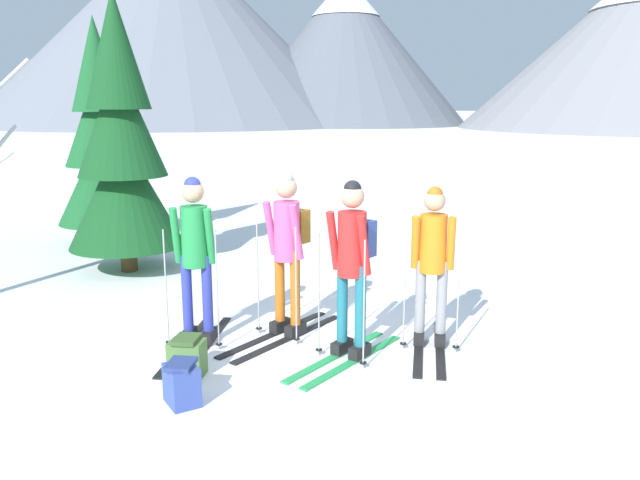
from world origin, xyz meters
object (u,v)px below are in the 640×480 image
(skier_in_orange, at_px, (432,260))
(backpack_on_snow_front, at_px, (182,383))
(pine_tree_mid, at_px, (122,147))
(skier_in_red, at_px, (352,258))
(pine_tree_near, at_px, (101,142))
(backpack_on_snow_beside, at_px, (187,357))
(skier_in_green, at_px, (195,253))
(skier_in_pink, at_px, (288,245))

(skier_in_orange, bearing_deg, backpack_on_snow_front, -143.63)
(skier_in_orange, relative_size, pine_tree_mid, 0.41)
(skier_in_red, height_order, pine_tree_near, pine_tree_near)
(backpack_on_snow_beside, bearing_deg, skier_in_green, 100.07)
(skier_in_green, xyz_separation_m, skier_in_red, (1.65, -0.18, 0.03))
(backpack_on_snow_beside, bearing_deg, pine_tree_near, 121.09)
(skier_in_red, xyz_separation_m, backpack_on_snow_beside, (-1.51, -0.64, -0.83))
(skier_in_red, height_order, backpack_on_snow_beside, skier_in_red)
(pine_tree_near, height_order, backpack_on_snow_front, pine_tree_near)
(skier_in_green, relative_size, pine_tree_near, 0.45)
(backpack_on_snow_beside, bearing_deg, backpack_on_snow_front, -76.36)
(backpack_on_snow_front, bearing_deg, skier_in_pink, 70.15)
(skier_in_pink, distance_m, skier_in_red, 0.92)
(skier_in_green, distance_m, skier_in_orange, 2.47)
(skier_in_green, xyz_separation_m, pine_tree_mid, (-1.94, 2.76, 0.89))
(skier_in_red, distance_m, pine_tree_near, 6.84)
(skier_in_orange, relative_size, backpack_on_snow_beside, 4.46)
(skier_in_red, xyz_separation_m, pine_tree_mid, (-3.59, 2.94, 0.86))
(skier_in_pink, distance_m, pine_tree_mid, 3.82)
(skier_in_green, xyz_separation_m, backpack_on_snow_front, (0.28, -1.38, -0.80))
(skier_in_pink, relative_size, skier_in_orange, 1.06)
(skier_in_pink, height_order, backpack_on_snow_beside, skier_in_pink)
(pine_tree_mid, height_order, backpack_on_snow_front, pine_tree_mid)
(skier_in_red, xyz_separation_m, skier_in_orange, (0.80, 0.39, -0.10))
(skier_in_pink, distance_m, backpack_on_snow_front, 2.04)
(pine_tree_mid, bearing_deg, backpack_on_snow_beside, -59.78)
(pine_tree_near, xyz_separation_m, backpack_on_snow_front, (3.43, -6.02, -1.64))
(skier_in_green, distance_m, skier_in_red, 1.66)
(skier_in_green, relative_size, skier_in_orange, 1.05)
(pine_tree_mid, relative_size, backpack_on_snow_beside, 10.80)
(skier_in_green, bearing_deg, backpack_on_snow_front, -78.46)
(skier_in_green, height_order, skier_in_red, skier_in_red)
(skier_in_orange, bearing_deg, pine_tree_near, 141.71)
(skier_in_red, bearing_deg, skier_in_orange, 26.15)
(pine_tree_near, distance_m, backpack_on_snow_front, 7.12)
(backpack_on_snow_front, distance_m, backpack_on_snow_beside, 0.58)
(skier_in_green, distance_m, backpack_on_snow_front, 1.62)
(skier_in_green, xyz_separation_m, backpack_on_snow_beside, (0.15, -0.82, -0.80))
(backpack_on_snow_front, relative_size, backpack_on_snow_beside, 1.05)
(skier_in_orange, bearing_deg, pine_tree_mid, 149.95)
(skier_in_green, relative_size, backpack_on_snow_beside, 4.70)
(skier_in_orange, xyz_separation_m, backpack_on_snow_front, (-2.17, -1.60, -0.74))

